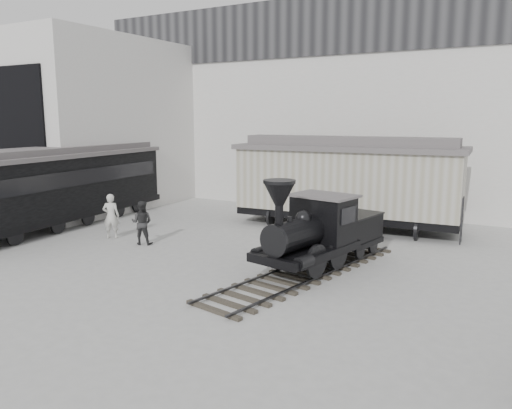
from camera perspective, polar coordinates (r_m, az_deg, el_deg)
The scene contains 8 objects.
ground at distance 13.90m, azimuth -3.74°, elevation -10.73°, with size 90.00×90.00×0.00m, color #9E9E9B.
north_wall at distance 26.84m, azimuth 14.13°, elevation 11.04°, with size 34.00×2.51×11.00m.
west_pavilion at distance 30.04m, azimuth -16.99°, elevation 8.74°, with size 7.00×12.11×9.00m.
locomotive at distance 16.27m, azimuth 7.06°, elevation -3.55°, with size 3.52×8.84×3.05m.
boxcar at distance 22.47m, azimuth 10.35°, elevation 2.71°, with size 10.13×3.75×4.08m.
passenger_coach at distance 24.27m, azimuth -21.27°, elevation 2.02°, with size 3.69×12.63×3.33m.
visitor_a at distance 21.20m, azimuth -16.23°, elevation -1.28°, with size 0.67×0.44×1.84m, color silver.
visitor_b at distance 19.90m, azimuth -12.92°, elevation -2.03°, with size 0.84×0.65×1.72m, color #2C2C2D.
Camera 1 is at (7.12, -10.89, 4.90)m, focal length 35.00 mm.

